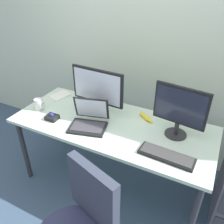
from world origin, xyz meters
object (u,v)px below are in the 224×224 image
Objects in this scene: coffee_mug at (39,104)px; paper_notepad at (60,95)px; keyboard at (166,156)px; monitor_main at (97,89)px; banana at (146,117)px; trackball_mouse at (52,117)px; laptop at (89,120)px; monitor_side at (180,109)px.

coffee_mug reaches higher than paper_notepad.
keyboard is 2.00× the size of paper_notepad.
monitor_main reaches higher than banana.
laptop is at bearing 11.33° from trackball_mouse.
monitor_side reaches higher than keyboard.
coffee_mug is 1.03m from banana.
monitor_main is at bearing 20.71° from coffee_mug.
laptop is 0.36m from trackball_mouse.
paper_notepad is at bearing 168.28° from monitor_main.
keyboard is at bearing -18.26° from paper_notepad.
monitor_main is 1.19× the size of monitor_side.
coffee_mug reaches higher than banana.
keyboard is at bearing -53.29° from banana.
monitor_main is 4.60× the size of coffee_mug.
keyboard is at bearing -88.58° from monitor_side.
trackball_mouse is (-1.07, -0.28, -0.22)m from monitor_side.
monitor_main reaches higher than laptop.
monitor_side reaches higher than trackball_mouse.
banana is at bearing 126.71° from keyboard.
banana is (0.76, 0.39, -0.00)m from trackball_mouse.
monitor_main is at bearing -11.72° from paper_notepad.
trackball_mouse is (-0.35, -0.07, -0.03)m from laptop.
trackball_mouse is 0.58× the size of banana.
keyboard is at bearing -4.84° from coffee_mug.
coffee_mug is at bearing -171.64° from monitor_side.
monitor_side is at bearing 16.06° from laptop.
laptop is at bearing 172.50° from keyboard.
trackball_mouse is (-1.07, 0.02, 0.01)m from keyboard.
laptop is at bearing -163.94° from monitor_side.
paper_notepad is at bearing 118.56° from trackball_mouse.
coffee_mug is at bearing 175.16° from keyboard.
banana is (0.99, 0.30, -0.04)m from coffee_mug.
monitor_side is 2.10× the size of paper_notepad.
coffee_mug is 0.59× the size of banana.
coffee_mug is at bearing 178.50° from laptop.
monitor_side is 0.39m from banana.
banana is at bearing 17.11° from coffee_mug.
monitor_main is 0.61m from coffee_mug.
coffee_mug is (-1.30, 0.11, 0.04)m from keyboard.
monitor_side is (0.75, -0.02, -0.00)m from monitor_main.
laptop is 3.28× the size of coffee_mug.
banana is (0.41, 0.32, -0.03)m from laptop.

